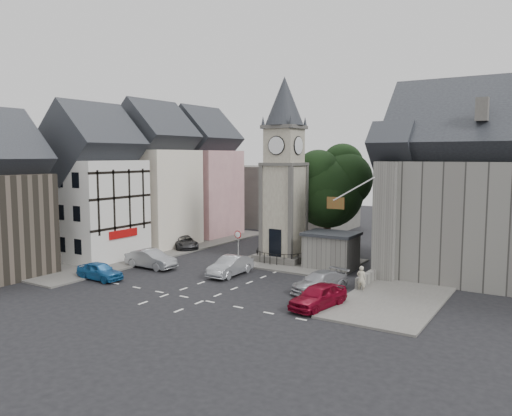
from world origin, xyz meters
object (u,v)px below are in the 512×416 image
Objects in this scene: pedestrian at (361,279)px; car_east_red at (318,296)px; clock_tower at (284,171)px; stone_shelter at (331,250)px; car_west_blue at (100,271)px.

car_east_red is at bearing 78.82° from pedestrian.
stone_shelter is at bearing -5.84° from clock_tower.
car_east_red is (17.15, 2.32, 0.08)m from car_west_blue.
stone_shelter is at bearing 119.87° from car_east_red.
car_east_red is at bearing -52.28° from clock_tower.
clock_tower is at bearing 174.16° from stone_shelter.
pedestrian is at bearing 89.58° from car_east_red.
pedestrian reaches higher than car_west_blue.
stone_shelter is 11.16m from car_east_red.
stone_shelter is 18.60m from car_west_blue.
stone_shelter reaches higher than car_west_blue.
stone_shelter is 1.08× the size of car_west_blue.
car_east_red is 5.09m from pedestrian.
clock_tower is 15.72m from car_east_red.
clock_tower is at bearing 138.17° from car_east_red.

